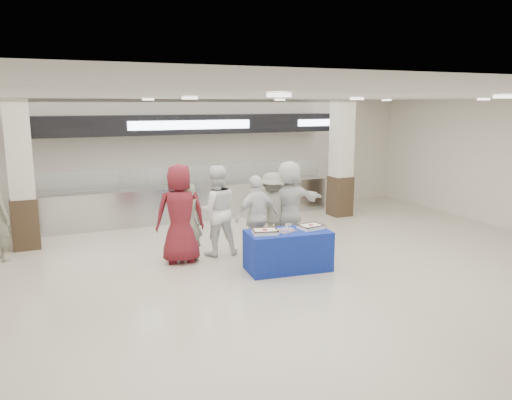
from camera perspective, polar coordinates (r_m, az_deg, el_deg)
name	(u,v)px	position (r m, az deg, el deg)	size (l,w,h in m)	color
ground	(278,284)	(8.79, 2.52, -9.60)	(14.00, 14.00, 0.00)	beige
serving_line	(189,177)	(13.42, -7.69, 2.62)	(8.70, 0.85, 2.80)	silver
column_left	(22,178)	(11.68, -25.22, 2.26)	(0.55, 0.55, 3.20)	#352518
column_right	(341,161)	(13.97, 9.70, 4.42)	(0.55, 0.55, 3.20)	#352518
display_table	(288,250)	(9.43, 3.67, -5.77)	(1.55, 0.78, 0.75)	#162D99
sheet_cake_left	(265,231)	(9.12, 1.04, -3.58)	(0.51, 0.44, 0.09)	white
sheet_cake_right	(311,226)	(9.53, 6.29, -3.00)	(0.48, 0.39, 0.09)	white
cupcake_tray	(286,230)	(9.29, 3.42, -3.43)	(0.44, 0.38, 0.06)	#ADADB2
civilian_maroon	(180,214)	(9.81, -8.66, -1.56)	(0.96, 0.62, 1.96)	maroon
soldier_a	(188,222)	(9.91, -7.78, -2.51)	(0.58, 0.38, 1.59)	gray
chef_tall	(216,211)	(10.23, -4.60, -1.23)	(0.91, 0.71, 1.86)	white
chef_short	(257,217)	(10.07, 0.09, -1.92)	(0.99, 0.41, 1.68)	white
soldier_b	(272,210)	(10.86, 1.86, -1.11)	(1.05, 0.61, 1.63)	gray
civilian_white	(289,203)	(10.95, 3.76, -0.35)	(1.75, 0.56, 1.88)	white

